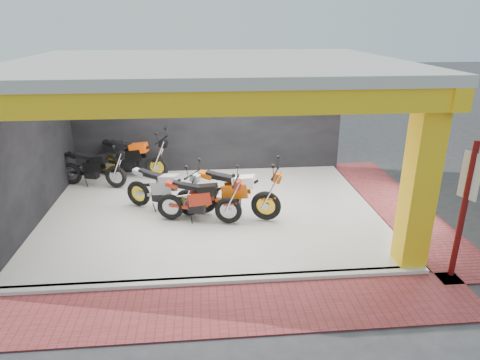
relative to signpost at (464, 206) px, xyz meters
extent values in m
plane|color=#2D2D30|center=(-4.40, 1.17, -1.44)|extent=(80.00, 80.00, 0.00)
cube|color=white|center=(-4.40, 3.17, -1.39)|extent=(8.00, 6.00, 0.10)
cube|color=beige|center=(-4.40, 3.17, 2.16)|extent=(8.40, 6.40, 0.20)
cube|color=black|center=(-4.40, 6.27, 0.31)|extent=(8.20, 0.20, 3.50)
cube|color=black|center=(-8.50, 3.17, 0.31)|extent=(0.20, 6.20, 3.50)
cube|color=yellow|center=(-0.65, 0.42, 0.31)|extent=(0.50, 0.50, 3.50)
cube|color=yellow|center=(-4.40, 0.17, 1.86)|extent=(8.40, 0.30, 0.40)
cube|color=yellow|center=(-0.40, 3.17, 1.86)|extent=(0.30, 6.40, 0.40)
cube|color=white|center=(-4.40, 0.15, -1.39)|extent=(8.00, 0.20, 0.10)
cube|color=#9B323A|center=(-4.40, -0.63, -1.42)|extent=(9.00, 1.40, 0.03)
cube|color=#9B323A|center=(0.40, 3.17, -1.42)|extent=(1.40, 7.00, 0.03)
cylinder|color=maroon|center=(0.00, 0.00, -0.13)|extent=(0.11, 0.11, 2.63)
cube|color=white|center=(0.00, 0.00, 0.56)|extent=(0.16, 0.35, 0.84)
camera|label=1|loc=(-4.57, -6.50, 3.08)|focal=32.00mm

